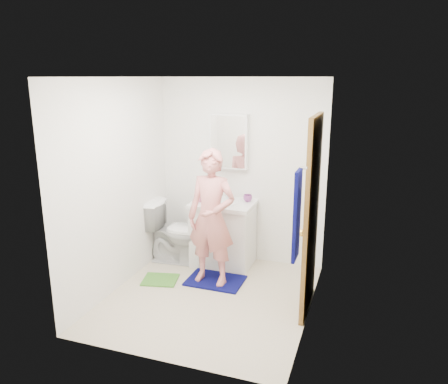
% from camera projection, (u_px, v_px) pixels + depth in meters
% --- Properties ---
extents(floor, '(2.20, 2.40, 0.02)m').
position_uv_depth(floor, '(209.00, 298.00, 4.91)').
color(floor, beige).
rests_on(floor, ground).
extents(ceiling, '(2.20, 2.40, 0.02)m').
position_uv_depth(ceiling, '(207.00, 76.00, 4.29)').
color(ceiling, white).
rests_on(ceiling, ground).
extents(wall_back, '(2.20, 0.02, 2.40)m').
position_uv_depth(wall_back, '(241.00, 172.00, 5.70)').
color(wall_back, white).
rests_on(wall_back, ground).
extents(wall_front, '(2.20, 0.02, 2.40)m').
position_uv_depth(wall_front, '(155.00, 232.00, 3.49)').
color(wall_front, white).
rests_on(wall_front, ground).
extents(wall_left, '(0.02, 2.40, 2.40)m').
position_uv_depth(wall_left, '(117.00, 186.00, 4.95)').
color(wall_left, white).
rests_on(wall_left, ground).
extents(wall_right, '(0.02, 2.40, 2.40)m').
position_uv_depth(wall_right, '(315.00, 204.00, 4.25)').
color(wall_right, white).
rests_on(wall_right, ground).
extents(vanity_cabinet, '(0.75, 0.55, 0.80)m').
position_uv_depth(vanity_cabinet, '(223.00, 235.00, 5.69)').
color(vanity_cabinet, white).
rests_on(vanity_cabinet, floor).
extents(countertop, '(0.79, 0.59, 0.05)m').
position_uv_depth(countertop, '(223.00, 204.00, 5.58)').
color(countertop, white).
rests_on(countertop, vanity_cabinet).
extents(sink_basin, '(0.40, 0.40, 0.03)m').
position_uv_depth(sink_basin, '(223.00, 203.00, 5.57)').
color(sink_basin, white).
rests_on(sink_basin, countertop).
extents(faucet, '(0.03, 0.03, 0.12)m').
position_uv_depth(faucet, '(228.00, 194.00, 5.72)').
color(faucet, silver).
rests_on(faucet, countertop).
extents(medicine_cabinet, '(0.50, 0.12, 0.70)m').
position_uv_depth(medicine_cabinet, '(229.00, 141.00, 5.58)').
color(medicine_cabinet, white).
rests_on(medicine_cabinet, wall_back).
extents(mirror_panel, '(0.46, 0.01, 0.66)m').
position_uv_depth(mirror_panel, '(227.00, 142.00, 5.53)').
color(mirror_panel, white).
rests_on(mirror_panel, wall_back).
extents(door, '(0.05, 0.80, 2.05)m').
position_uv_depth(door, '(311.00, 216.00, 4.45)').
color(door, brown).
rests_on(door, ground).
extents(door_knob, '(0.07, 0.07, 0.07)m').
position_uv_depth(door_knob, '(302.00, 233.00, 4.19)').
color(door_knob, gold).
rests_on(door_knob, door).
extents(towel, '(0.03, 0.24, 0.80)m').
position_uv_depth(towel, '(297.00, 215.00, 3.74)').
color(towel, '#080A50').
rests_on(towel, wall_right).
extents(towel_hook, '(0.06, 0.02, 0.02)m').
position_uv_depth(towel_hook, '(304.00, 168.00, 3.62)').
color(towel_hook, silver).
rests_on(towel_hook, wall_right).
extents(toilet, '(0.85, 0.53, 0.83)m').
position_uv_depth(toilet, '(177.00, 232.00, 5.77)').
color(toilet, white).
rests_on(toilet, floor).
extents(bath_mat, '(0.68, 0.49, 0.02)m').
position_uv_depth(bath_mat, '(215.00, 281.00, 5.28)').
color(bath_mat, '#080A50').
rests_on(bath_mat, floor).
extents(green_rug, '(0.48, 0.43, 0.02)m').
position_uv_depth(green_rug, '(160.00, 280.00, 5.31)').
color(green_rug, '#498E2F').
rests_on(green_rug, floor).
extents(soap_dispenser, '(0.10, 0.10, 0.18)m').
position_uv_depth(soap_dispenser, '(199.00, 195.00, 5.58)').
color(soap_dispenser, '#C85D7F').
rests_on(soap_dispenser, countertop).
extents(toothbrush_cup, '(0.15, 0.15, 0.09)m').
position_uv_depth(toothbrush_cup, '(248.00, 198.00, 5.58)').
color(toothbrush_cup, '#893E87').
rests_on(toothbrush_cup, countertop).
extents(man, '(0.62, 0.43, 1.60)m').
position_uv_depth(man, '(211.00, 218.00, 5.04)').
color(man, '#E0817E').
rests_on(man, bath_mat).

